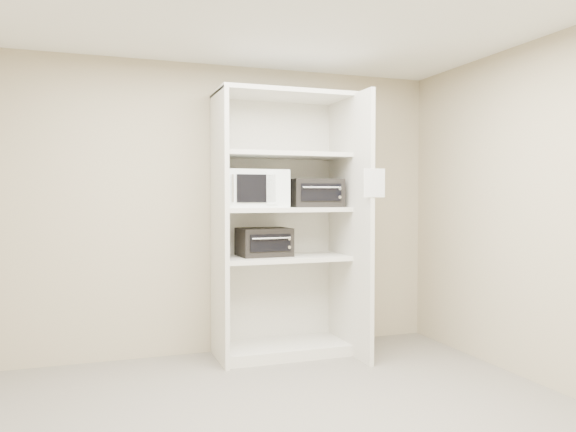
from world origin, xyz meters
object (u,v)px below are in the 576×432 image
object	(u,v)px
shelving_unit	(288,233)
microwave	(253,189)
toaster_oven_upper	(316,193)
toaster_oven_lower	(264,242)

from	to	relation	value
shelving_unit	microwave	world-z (taller)	shelving_unit
microwave	toaster_oven_upper	xyz separation A→B (m)	(0.61, -0.03, -0.04)
microwave	toaster_oven_lower	world-z (taller)	microwave
shelving_unit	microwave	size ratio (longest dim) A/B	4.27
toaster_oven_lower	shelving_unit	bearing A→B (deg)	-14.23
microwave	toaster_oven_upper	size ratio (longest dim) A/B	1.23
microwave	toaster_oven_upper	world-z (taller)	microwave
toaster_oven_upper	toaster_oven_lower	size ratio (longest dim) A/B	0.99
shelving_unit	toaster_oven_lower	distance (m)	0.23
toaster_oven_upper	microwave	bearing A→B (deg)	-176.50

